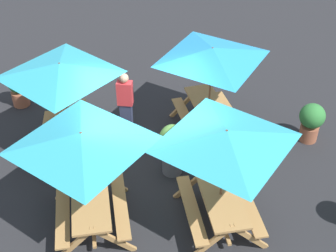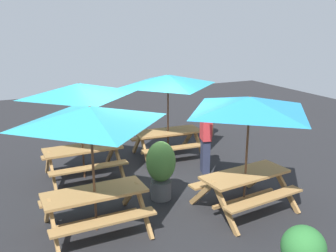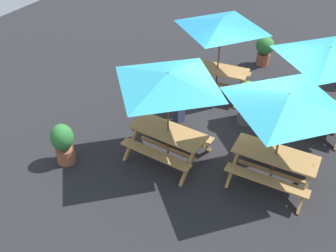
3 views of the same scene
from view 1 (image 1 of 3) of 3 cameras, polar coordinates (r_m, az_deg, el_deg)
ground_plane at (r=10.42m, az=-2.36°, el=-6.07°), size 24.00×24.00×0.00m
picnic_table_0 at (r=8.18m, az=7.02°, el=-2.24°), size 2.03×2.03×2.34m
picnic_table_1 at (r=10.22m, az=-12.90°, el=5.97°), size 2.12×2.12×2.34m
picnic_table_2 at (r=10.59m, az=5.37°, el=8.00°), size 2.19×2.19×2.34m
picnic_table_3 at (r=8.21m, az=-10.35°, el=-2.49°), size 2.02×2.02×2.34m
potted_plant_0 at (r=12.84m, az=-17.82°, el=4.64°), size 0.53×0.53×1.06m
potted_plant_1 at (r=10.05m, az=0.53°, el=-2.54°), size 0.62×0.62×1.27m
potted_plant_2 at (r=11.53m, az=17.07°, el=0.65°), size 0.60×0.60×1.00m
person_standing at (r=11.12m, az=-5.20°, el=2.89°), size 0.31×0.41×1.67m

